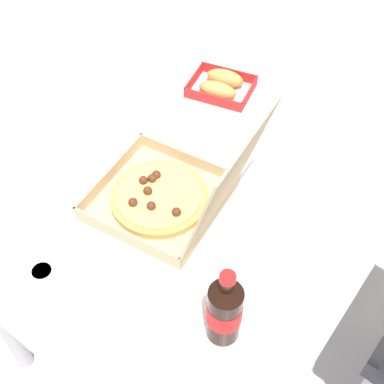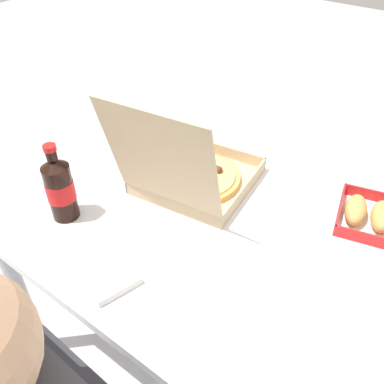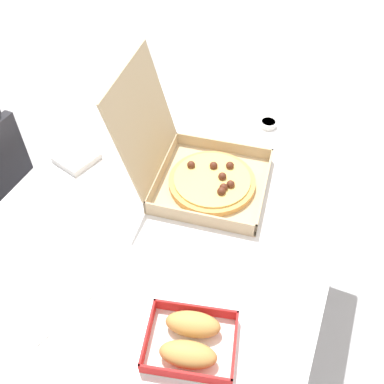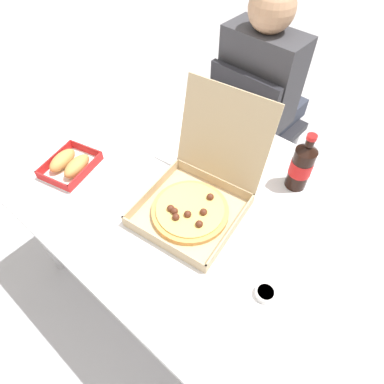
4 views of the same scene
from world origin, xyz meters
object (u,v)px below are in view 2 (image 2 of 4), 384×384
bread_side_box (368,214)px  napkin_pile (109,277)px  paper_menu (316,310)px  dipping_sauce_cup (134,133)px  pizza_box_open (192,174)px  cola_bottle (60,188)px

bread_side_box → napkin_pile: (0.40, 0.55, -0.02)m
paper_menu → dipping_sauce_cup: size_ratio=3.75×
paper_menu → dipping_sauce_cup: 0.86m
paper_menu → pizza_box_open: bearing=-3.8°
bread_side_box → cola_bottle: (0.66, 0.47, 0.07)m
cola_bottle → dipping_sauce_cup: cola_bottle is taller
dipping_sauce_cup → bread_side_box: bearing=-176.1°
cola_bottle → dipping_sauce_cup: size_ratio=4.00×
paper_menu → cola_bottle: bearing=27.3°
napkin_pile → dipping_sauce_cup: size_ratio=1.96×
cola_bottle → dipping_sauce_cup: (0.14, -0.41, -0.08)m
bread_side_box → napkin_pile: bread_side_box is taller
bread_side_box → dipping_sauce_cup: (0.80, 0.05, -0.01)m
pizza_box_open → paper_menu: (-0.47, 0.18, -0.05)m
dipping_sauce_cup → cola_bottle: bearing=108.4°
pizza_box_open → dipping_sauce_cup: bearing=-18.2°
cola_bottle → bread_side_box: bearing=-144.8°
napkin_pile → dipping_sauce_cup: bearing=-51.8°
pizza_box_open → bread_side_box: size_ratio=1.94×
pizza_box_open → napkin_pile: pizza_box_open is taller
dipping_sauce_cup → paper_menu: bearing=160.3°
pizza_box_open → napkin_pile: (-0.05, 0.39, -0.04)m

